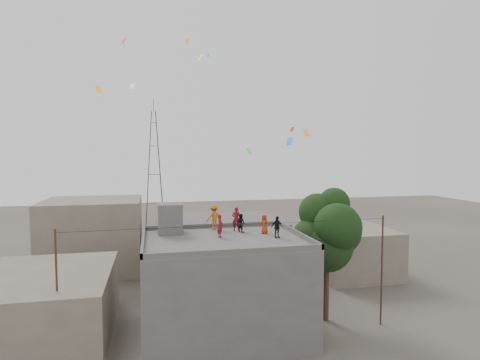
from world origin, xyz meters
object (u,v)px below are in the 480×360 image
at_px(tree, 328,232).
at_px(transmission_tower, 154,168).
at_px(person_red_adult, 236,219).
at_px(person_dark_adult, 277,227).
at_px(stair_head_box, 170,218).

height_order(tree, transmission_tower, transmission_tower).
bearing_deg(person_red_adult, tree, 178.12).
height_order(person_red_adult, person_dark_adult, person_red_adult).
height_order(stair_head_box, person_dark_adult, stair_head_box).
bearing_deg(person_dark_adult, transmission_tower, 87.86).
distance_m(stair_head_box, transmission_tower, 37.46).
relative_size(stair_head_box, tree, 0.22).
xyz_separation_m(stair_head_box, transmission_tower, (-0.80, 37.40, 1.97)).
bearing_deg(stair_head_box, tree, -10.74).
height_order(stair_head_box, person_red_adult, stair_head_box).
bearing_deg(transmission_tower, person_red_adult, -81.95).
xyz_separation_m(stair_head_box, person_red_adult, (4.52, -0.20, -0.17)).
bearing_deg(person_red_adult, transmission_tower, -67.22).
bearing_deg(person_dark_adult, person_red_adult, 113.71).
distance_m(person_red_adult, person_dark_adult, 3.48).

